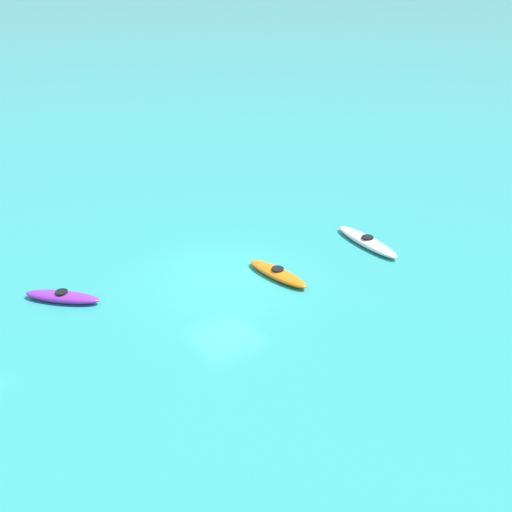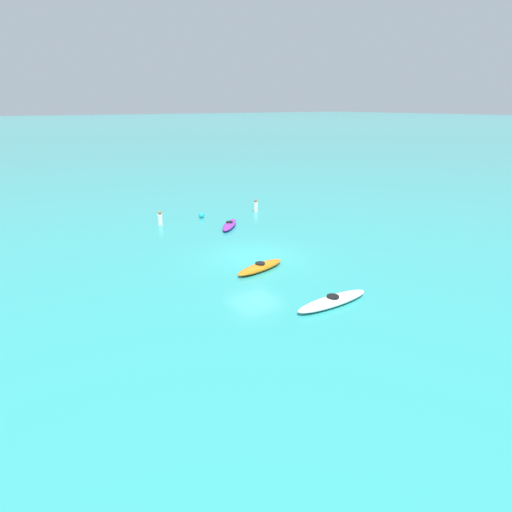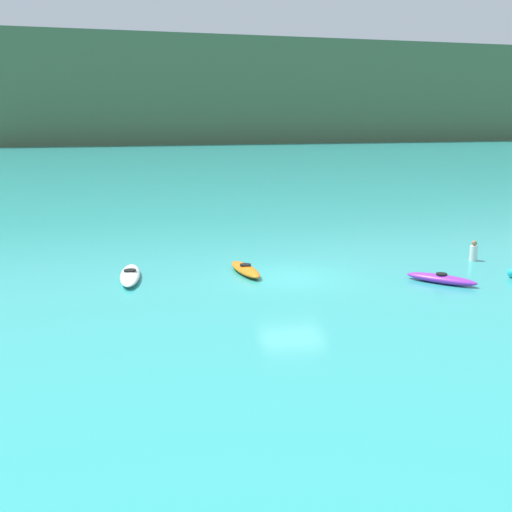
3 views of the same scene
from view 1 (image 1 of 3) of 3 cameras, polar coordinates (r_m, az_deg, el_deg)
ground_plane at (r=21.41m, az=-3.02°, el=-2.31°), size 600.00×600.00×0.00m
kayak_orange at (r=21.50m, az=2.05°, el=-1.65°), size 1.20×2.79×0.37m
kayak_purple at (r=21.13m, az=-17.82°, el=-3.67°), size 2.34×2.26×0.37m
kayak_white at (r=24.15m, az=10.45°, el=1.36°), size 0.76×3.31×0.37m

